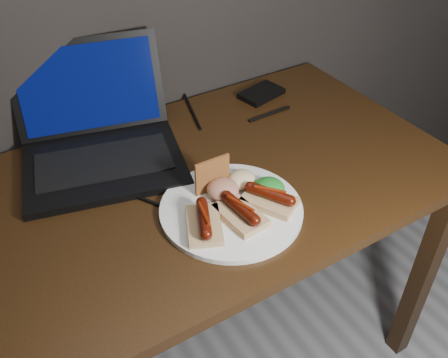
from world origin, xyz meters
TOP-DOWN VIEW (x-y plane):
  - desk at (0.00, 1.38)m, footprint 1.40×0.70m
  - laptop at (-0.08, 1.60)m, footprint 0.45×0.44m
  - hard_drive at (0.44, 1.63)m, footprint 0.14×0.11m
  - desk_cables at (-0.01, 1.53)m, footprint 0.96×0.45m
  - plate at (0.09, 1.24)m, footprint 0.40×0.40m
  - bread_sausage_left at (0.01, 1.22)m, footprint 0.11×0.13m
  - bread_sausage_center at (0.09, 1.21)m, footprint 0.08×0.12m
  - bread_sausage_right at (0.17, 1.21)m, footprint 0.12×0.13m
  - crispbread at (0.08, 1.32)m, footprint 0.08×0.01m
  - salad_greens at (0.18, 1.24)m, footprint 0.07×0.07m
  - salsa_mound at (0.09, 1.29)m, footprint 0.07×0.07m
  - coleslaw_mound at (0.15, 1.30)m, footprint 0.06×0.06m

SIDE VIEW (x-z plane):
  - desk at x=0.00m, z-range 0.29..1.04m
  - desk_cables at x=-0.01m, z-range 0.75..0.76m
  - plate at x=0.09m, z-range 0.75..0.76m
  - hard_drive at x=0.44m, z-range 0.75..0.77m
  - bread_sausage_left at x=0.01m, z-range 0.76..0.80m
  - bread_sausage_center at x=0.09m, z-range 0.76..0.80m
  - bread_sausage_right at x=0.17m, z-range 0.76..0.80m
  - coleslaw_mound at x=0.15m, z-range 0.76..0.80m
  - salad_greens at x=0.18m, z-range 0.76..0.80m
  - salsa_mound at x=0.09m, z-range 0.76..0.80m
  - laptop at x=-0.08m, z-range 0.68..0.92m
  - crispbread at x=0.08m, z-range 0.76..0.85m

